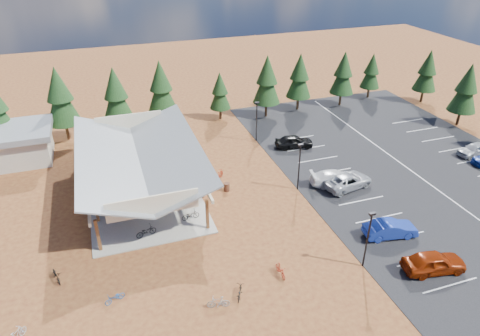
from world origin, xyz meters
TOP-DOWN VIEW (x-y plane):
  - ground at (0.00, 0.00)m, footprint 140.00×140.00m
  - asphalt_lot at (18.50, 3.00)m, footprint 27.00×44.00m
  - concrete_pad at (-10.00, 7.00)m, footprint 10.60×18.60m
  - bike_pavilion at (-10.00, 7.00)m, footprint 11.65×19.40m
  - outbuilding at (-24.00, 18.00)m, footprint 11.00×7.00m
  - lamp_post_0 at (5.00, -10.00)m, footprint 0.50×0.25m
  - lamp_post_1 at (5.00, 2.00)m, footprint 0.50×0.25m
  - lamp_post_2 at (5.00, 14.00)m, footprint 0.50×0.25m
  - trash_bin_0 at (-4.68, 3.79)m, footprint 0.60×0.60m
  - trash_bin_1 at (-1.96, 4.03)m, footprint 0.60×0.60m
  - pine_1 at (-17.30, 22.05)m, footprint 4.02×4.02m
  - pine_2 at (-10.84, 21.45)m, footprint 3.80×3.80m
  - pine_3 at (-5.06, 22.59)m, footprint 3.80×3.80m
  - pine_4 at (2.77, 22.24)m, footprint 2.86×2.86m
  - pine_5 at (9.10, 21.01)m, footprint 3.75×3.75m
  - pine_6 at (14.47, 21.98)m, footprint 3.54×3.54m
  - pine_7 at (21.27, 21.52)m, footprint 3.48×3.48m
  - pine_8 at (27.14, 22.99)m, footprint 2.99×2.99m
  - pine_12 at (32.60, 9.91)m, footprint 3.62×3.62m
  - pine_13 at (33.79, 18.70)m, footprint 3.41×3.41m
  - bike_0 at (-10.74, -0.80)m, footprint 1.91×1.06m
  - bike_1 at (-11.54, 4.81)m, footprint 1.58×0.52m
  - bike_2 at (-12.13, 9.67)m, footprint 1.55×0.58m
  - bike_3 at (-11.65, 11.26)m, footprint 1.63×0.71m
  - bike_4 at (-6.57, 0.34)m, footprint 1.71×0.75m
  - bike_5 at (-7.29, 4.43)m, footprint 1.82×0.60m
  - bike_6 at (-8.17, 7.58)m, footprint 1.65×1.04m
  - bike_7 at (-8.73, 13.11)m, footprint 1.86×1.03m
  - bike_8 at (-17.92, -3.88)m, footprint 1.16×1.93m
  - bike_9 at (-20.16, -8.92)m, footprint 1.32×1.61m
  - bike_10 at (-13.91, -7.54)m, footprint 1.61×1.03m
  - bike_11 at (-1.63, -8.87)m, footprint 0.54×1.68m
  - bike_12 at (-5.30, -9.90)m, footprint 1.20×1.71m
  - bike_13 at (-7.04, -10.40)m, footprint 1.70×0.82m
  - bike_15 at (-1.95, 6.50)m, footprint 1.41×1.65m
  - car_0 at (9.80, -12.23)m, footprint 5.17×2.75m
  - car_1 at (9.22, -7.54)m, footprint 4.83×2.32m
  - car_2 at (10.00, 0.67)m, footprint 5.70×3.41m
  - car_3 at (9.05, 1.60)m, footprint 5.47×3.04m
  - car_4 at (8.66, 10.75)m, footprint 4.80×2.61m
  - car_8 at (27.83, 2.19)m, footprint 4.34×2.03m

SIDE VIEW (x-z plane):
  - ground at x=0.00m, z-range 0.00..0.00m
  - asphalt_lot at x=18.50m, z-range 0.00..0.04m
  - concrete_pad at x=-10.00m, z-range 0.00..0.10m
  - bike_10 at x=-13.91m, z-range 0.00..0.80m
  - bike_12 at x=-5.30m, z-range 0.00..0.85m
  - trash_bin_0 at x=-4.68m, z-range 0.00..0.90m
  - trash_bin_1 at x=-1.96m, z-range 0.00..0.90m
  - bike_8 at x=-17.92m, z-range 0.00..0.96m
  - bike_13 at x=-7.04m, z-range 0.00..0.98m
  - bike_9 at x=-20.16m, z-range 0.00..0.99m
  - bike_11 at x=-1.63m, z-range 0.00..1.00m
  - bike_2 at x=-12.13m, z-range 0.10..0.91m
  - bike_6 at x=-8.17m, z-range 0.10..0.92m
  - bike_15 at x=-1.95m, z-range 0.00..1.03m
  - bike_4 at x=-6.57m, z-range 0.10..0.97m
  - bike_1 at x=-11.54m, z-range 0.10..1.04m
  - bike_3 at x=-11.65m, z-range 0.10..1.05m
  - bike_0 at x=-10.74m, z-range 0.10..1.05m
  - bike_7 at x=-8.73m, z-range 0.10..1.17m
  - bike_5 at x=-7.29m, z-range 0.10..1.18m
  - car_8 at x=27.83m, z-range 0.04..1.48m
  - car_2 at x=10.00m, z-range 0.04..1.52m
  - car_3 at x=9.05m, z-range 0.04..1.54m
  - car_1 at x=9.22m, z-range 0.04..1.57m
  - car_4 at x=8.66m, z-range 0.04..1.59m
  - car_0 at x=9.80m, z-range 0.04..1.71m
  - outbuilding at x=-24.00m, z-range 0.08..3.98m
  - lamp_post_0 at x=5.00m, z-range 0.41..5.55m
  - lamp_post_1 at x=5.00m, z-range 0.41..5.55m
  - lamp_post_2 at x=5.00m, z-range 0.41..5.55m
  - bike_pavilion at x=-10.00m, z-range 1.34..6.31m
  - pine_4 at x=2.77m, z-range 0.73..7.38m
  - pine_8 at x=27.14m, z-range 0.77..7.72m
  - pine_13 at x=33.79m, z-range 0.88..8.83m
  - pine_7 at x=21.27m, z-range 0.90..9.01m
  - pine_6 at x=14.47m, z-range 0.91..9.16m
  - pine_12 at x=32.60m, z-range 0.93..9.37m
  - pine_5 at x=9.10m, z-range 0.97..9.69m
  - pine_2 at x=-10.84m, z-range 0.98..9.83m
  - pine_3 at x=-5.06m, z-range 0.98..9.83m
  - pine_1 at x=-17.30m, z-range 1.04..10.40m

